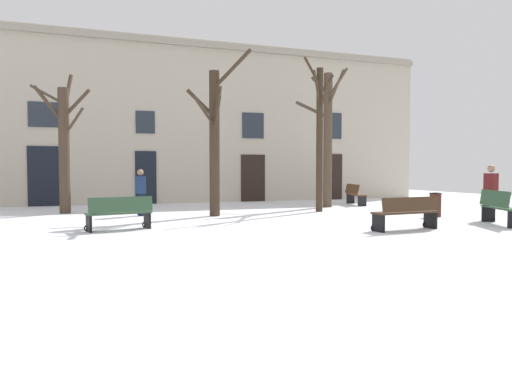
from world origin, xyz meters
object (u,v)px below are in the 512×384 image
bench_near_lamp (407,213)px  tree_left_of_center (64,144)px  bench_by_litter_bin (499,207)px  person_crossing_plaza (141,190)px  tree_near_facade (215,137)px  bench_back_to_back_right (120,213)px  litter_bin (435,205)px  bench_back_to_back_left (355,194)px  tree_center (327,136)px  tree_right_of_center (320,134)px  person_near_bench (491,190)px

bench_near_lamp → tree_left_of_center: bearing=-49.2°
bench_by_litter_bin → person_crossing_plaza: person_crossing_plaza is taller
tree_left_of_center → bench_near_lamp: size_ratio=2.66×
tree_near_facade → bench_back_to_back_right: size_ratio=3.15×
litter_bin → person_crossing_plaza: size_ratio=0.51×
bench_back_to_back_left → person_crossing_plaza: size_ratio=1.22×
tree_center → bench_back_to_back_right: bearing=-149.9°
tree_right_of_center → tree_left_of_center: (-8.79, 2.38, -0.39)m
tree_center → bench_near_lamp: (-1.70, -7.43, -2.49)m
tree_right_of_center → bench_back_to_back_right: bearing=-156.5°
bench_back_to_back_right → bench_near_lamp: 7.29m
tree_left_of_center → person_crossing_plaza: size_ratio=3.25×
bench_back_to_back_left → litter_bin: bearing=-169.8°
bench_near_lamp → person_crossing_plaza: size_ratio=1.22×
tree_near_facade → bench_back_to_back_right: 4.78m
tree_right_of_center → person_near_bench: 5.98m
bench_back_to_back_right → bench_by_litter_bin: 10.31m
tree_right_of_center → tree_near_facade: (-4.05, -0.36, -0.23)m
tree_near_facade → tree_left_of_center: bearing=149.9°
person_near_bench → bench_back_to_back_right: bearing=85.2°
tree_near_facade → person_near_bench: (7.66, -4.01, -1.67)m
bench_back_to_back_right → bench_back_to_back_left: 11.87m
person_crossing_plaza → bench_back_to_back_right: bearing=146.3°
bench_near_lamp → person_near_bench: 4.23m
tree_right_of_center → bench_back_to_back_left: bearing=40.0°
litter_bin → person_crossing_plaza: 9.74m
tree_right_of_center → person_near_bench: bearing=-50.5°
tree_center → bench_back_to_back_left: bearing=23.5°
tree_left_of_center → bench_back_to_back_left: bearing=1.1°
tree_left_of_center → person_near_bench: (12.40, -6.75, -1.52)m
tree_right_of_center → litter_bin: size_ratio=6.97×
bench_back_to_back_right → person_crossing_plaza: 3.84m
bench_back_to_back_left → person_near_bench: size_ratio=1.13×
tree_center → person_near_bench: tree_center is taller
tree_near_facade → person_near_bench: size_ratio=3.16×
bench_back_to_back_right → tree_near_facade: bearing=-151.9°
tree_left_of_center → bench_back_to_back_right: bearing=-74.7°
tree_center → litter_bin: bearing=-74.1°
bench_back_to_back_right → person_near_bench: bearing=160.8°
tree_right_of_center → bench_back_to_back_right: 8.28m
tree_center → person_crossing_plaza: 8.04m
bench_back_to_back_right → tree_left_of_center: bearing=-87.5°
tree_near_facade → litter_bin: (6.73, -2.67, -2.21)m
tree_center → bench_by_litter_bin: bearing=-78.6°
tree_right_of_center → tree_center: bearing=54.6°
tree_near_facade → bench_back_to_back_left: bearing=22.5°
tree_right_of_center → bench_by_litter_bin: tree_right_of_center is taller
litter_bin → person_crossing_plaza: (-9.04, 3.59, 0.45)m
tree_right_of_center → tree_center: tree_right_of_center is taller
tree_center → bench_by_litter_bin: tree_center is taller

